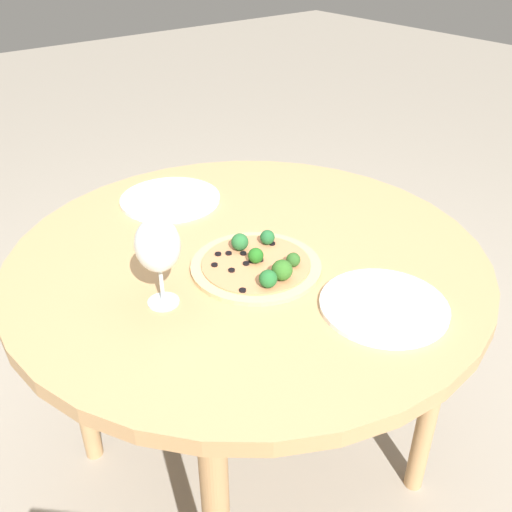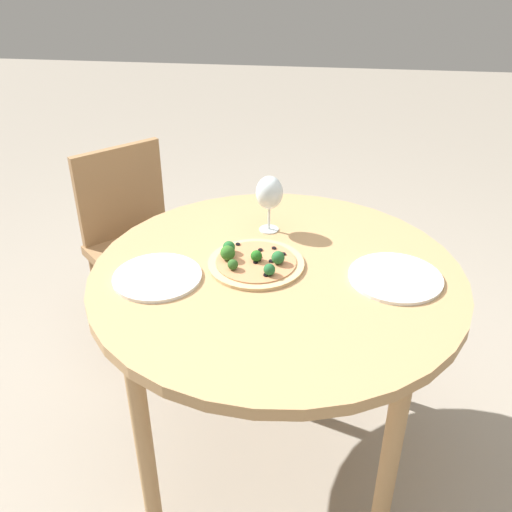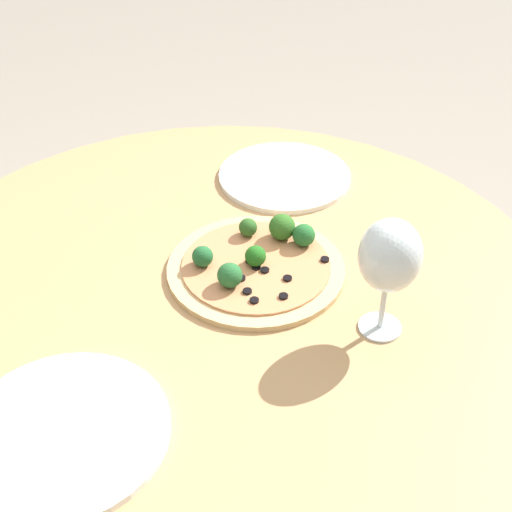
% 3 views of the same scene
% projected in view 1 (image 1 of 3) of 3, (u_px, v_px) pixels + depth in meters
% --- Properties ---
extents(ground_plane, '(12.00, 12.00, 0.00)m').
position_uv_depth(ground_plane, '(249.00, 468.00, 1.66)').
color(ground_plane, gray).
extents(dining_table, '(1.06, 1.06, 0.74)m').
position_uv_depth(dining_table, '(248.00, 279.00, 1.31)').
color(dining_table, tan).
rests_on(dining_table, ground_plane).
extents(pizza, '(0.28, 0.28, 0.06)m').
position_uv_depth(pizza, '(258.00, 264.00, 1.21)').
color(pizza, tan).
rests_on(pizza, dining_table).
extents(wine_glass, '(0.09, 0.09, 0.18)m').
position_uv_depth(wine_glass, '(158.00, 246.00, 1.04)').
color(wine_glass, silver).
rests_on(wine_glass, dining_table).
extents(plate_near, '(0.25, 0.25, 0.01)m').
position_uv_depth(plate_near, '(384.00, 306.00, 1.09)').
color(plate_near, white).
rests_on(plate_near, dining_table).
extents(plate_far, '(0.26, 0.26, 0.01)m').
position_uv_depth(plate_far, '(171.00, 199.00, 1.49)').
color(plate_far, white).
rests_on(plate_far, dining_table).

